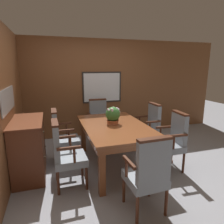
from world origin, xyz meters
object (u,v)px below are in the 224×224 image
sideboard_cabinet (29,147)px  chair_right_far (149,126)px  chair_head_far (99,119)px  potted_plant (113,115)px  chair_left_far (62,135)px  dining_table (115,130)px  chair_head_near (148,172)px  chair_left_near (65,152)px  chair_right_near (172,139)px

sideboard_cabinet → chair_right_far: bearing=6.9°
chair_right_far → chair_head_far: bearing=-133.6°
chair_head_far → potted_plant: potted_plant is taller
sideboard_cabinet → chair_left_far: bearing=23.9°
dining_table → chair_head_near: size_ratio=1.74×
chair_right_far → sideboard_cabinet: chair_right_far is taller
chair_left_near → chair_left_far: same height
chair_left_far → potted_plant: 1.01m
chair_right_far → chair_head_near: bearing=-28.9°
chair_head_far → chair_right_far: (0.89, -0.82, 0.00)m
potted_plant → chair_right_far: bearing=21.3°
dining_table → sideboard_cabinet: (-1.44, 0.14, -0.20)m
chair_left_far → chair_right_far: same height
chair_right_far → potted_plant: 1.06m
chair_right_near → potted_plant: (-0.93, 0.48, 0.38)m
dining_table → chair_head_far: (0.02, 1.25, -0.12)m
chair_head_far → chair_right_far: bearing=-42.1°
chair_left_near → sideboard_cabinet: (-0.54, 0.55, -0.08)m
chair_left_near → potted_plant: size_ratio=3.29×
chair_left_near → sideboard_cabinet: size_ratio=0.98×
chair_left_far → potted_plant: bearing=-110.0°
potted_plant → sideboard_cabinet: 1.50m
chair_right_near → chair_left_near: 1.82m
chair_left_near → chair_left_far: 0.79m
chair_head_far → chair_head_near: 2.54m
chair_head_near → dining_table: bearing=-91.8°
potted_plant → sideboard_cabinet: size_ratio=0.30×
chair_head_far → chair_left_far: bearing=-136.0°
chair_head_far → chair_left_far: same height
chair_head_near → chair_head_far: bearing=-92.3°
chair_left_near → chair_right_far: size_ratio=1.00×
chair_right_near → chair_left_far: (-1.81, 0.80, 0.00)m
chair_head_near → chair_left_near: bearing=-46.2°
chair_left_near → chair_right_far: same height
sideboard_cabinet → chair_head_near: bearing=-44.8°
chair_left_near → chair_right_near: bearing=-91.2°
chair_left_near → chair_head_near: (0.90, -0.88, 0.00)m
potted_plant → sideboard_cabinet: potted_plant is taller
chair_left_near → chair_left_far: size_ratio=1.00×
chair_left_far → sideboard_cabinet: chair_left_far is taller
dining_table → chair_left_far: size_ratio=1.74×
chair_head_near → potted_plant: bearing=-91.4°
chair_left_far → potted_plant: size_ratio=3.29×
dining_table → potted_plant: bearing=99.4°
dining_table → chair_right_far: (0.91, 0.42, -0.12)m
chair_left_near → chair_head_near: same height
chair_head_far → chair_left_near: (-0.92, -1.66, 0.00)m
chair_left_far → chair_head_far: bearing=-46.8°
dining_table → chair_left_far: bearing=156.9°
chair_left_near → potted_plant: potted_plant is taller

